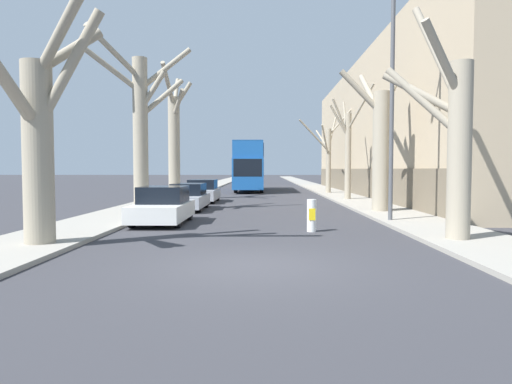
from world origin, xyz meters
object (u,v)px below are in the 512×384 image
(double_decker_bus, at_px, (250,164))
(street_tree_left_1, at_px, (141,123))
(street_tree_right_3, at_px, (328,154))
(street_tree_right_1, at_px, (380,142))
(street_tree_right_0, at_px, (453,136))
(parked_car_1, at_px, (188,197))
(traffic_bollard, at_px, (312,216))
(parked_car_0, at_px, (163,206))
(street_tree_left_0, at_px, (40,129))
(lamp_post, at_px, (390,88))
(parked_car_2, at_px, (202,191))
(street_tree_left_2, at_px, (174,139))
(street_tree_right_2, at_px, (348,149))

(double_decker_bus, bearing_deg, street_tree_left_1, -102.37)
(street_tree_right_3, bearing_deg, street_tree_right_1, -89.76)
(street_tree_left_1, height_order, street_tree_right_0, street_tree_left_1)
(double_decker_bus, height_order, parked_car_1, double_decker_bus)
(street_tree_left_1, distance_m, traffic_bollard, 10.74)
(street_tree_right_0, relative_size, street_tree_right_1, 1.00)
(street_tree_right_0, bearing_deg, double_decker_bus, 102.25)
(street_tree_right_0, xyz_separation_m, street_tree_right_1, (0.15, 8.51, 0.33))
(street_tree_left_1, xyz_separation_m, parked_car_0, (2.06, -4.68, -3.56))
(parked_car_0, distance_m, traffic_bollard, 5.77)
(street_tree_left_0, bearing_deg, street_tree_left_1, 90.83)
(street_tree_left_0, xyz_separation_m, lamp_post, (10.40, 5.71, 2.00))
(street_tree_left_1, bearing_deg, street_tree_right_1, -2.35)
(parked_car_0, xyz_separation_m, lamp_post, (8.49, 0.28, 4.41))
(lamp_post, height_order, traffic_bollard, lamp_post)
(parked_car_1, distance_m, parked_car_2, 5.36)
(parked_car_0, bearing_deg, street_tree_right_0, -25.52)
(double_decker_bus, bearing_deg, street_tree_left_2, -110.94)
(street_tree_right_3, distance_m, parked_car_2, 13.24)
(street_tree_left_2, distance_m, street_tree_right_1, 14.52)
(street_tree_right_1, height_order, double_decker_bus, street_tree_right_1)
(street_tree_left_1, xyz_separation_m, double_decker_bus, (4.57, 20.84, -1.72))
(lamp_post, distance_m, traffic_bollard, 6.04)
(parked_car_0, distance_m, lamp_post, 9.57)
(street_tree_left_1, relative_size, street_tree_right_0, 1.19)
(parked_car_0, distance_m, parked_car_2, 11.13)
(parked_car_2, bearing_deg, street_tree_right_2, 8.21)
(street_tree_left_2, height_order, parked_car_1, street_tree_left_2)
(street_tree_right_3, bearing_deg, street_tree_left_0, -113.03)
(street_tree_left_0, bearing_deg, double_decker_bus, 81.86)
(street_tree_left_1, distance_m, street_tree_left_2, 8.65)
(street_tree_right_0, relative_size, lamp_post, 0.76)
(parked_car_1, xyz_separation_m, lamp_post, (8.49, -5.49, 4.43))
(street_tree_left_0, xyz_separation_m, parked_car_2, (1.91, 16.56, -2.40))
(parked_car_2, height_order, lamp_post, lamp_post)
(street_tree_left_2, height_order, street_tree_right_2, street_tree_left_2)
(street_tree_right_2, distance_m, parked_car_0, 15.71)
(street_tree_left_0, bearing_deg, street_tree_right_0, 5.97)
(parked_car_1, distance_m, lamp_post, 11.03)
(street_tree_left_2, xyz_separation_m, street_tree_right_1, (11.29, -9.11, -0.73))
(street_tree_left_0, height_order, street_tree_right_2, street_tree_left_0)
(street_tree_right_1, bearing_deg, street_tree_right_0, -90.99)
(street_tree_right_3, bearing_deg, street_tree_left_1, -125.29)
(double_decker_bus, bearing_deg, street_tree_left_0, -98.14)
(street_tree_right_1, bearing_deg, parked_car_0, -155.20)
(street_tree_left_0, bearing_deg, traffic_bollard, 24.14)
(street_tree_left_1, height_order, parked_car_0, street_tree_left_1)
(double_decker_bus, bearing_deg, street_tree_right_2, -62.93)
(street_tree_left_2, distance_m, lamp_post, 16.87)
(street_tree_right_1, relative_size, parked_car_2, 1.63)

